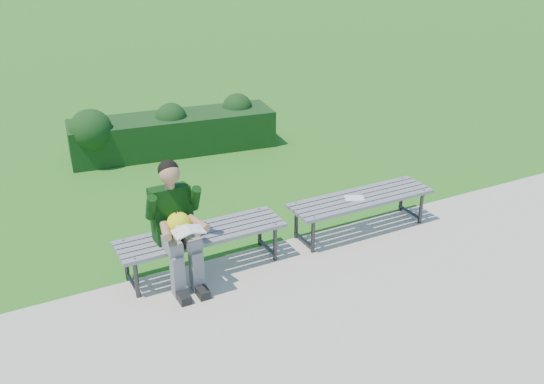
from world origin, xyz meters
The scene contains 7 objects.
ground centered at (0.00, 0.00, 0.00)m, with size 80.00×80.00×0.00m.
walkway centered at (0.00, -1.75, 0.01)m, with size 30.00×3.50×0.02m.
hedge centered at (0.02, 3.49, 0.37)m, with size 3.32×1.21×0.89m.
bench_left centered at (-0.83, -0.14, 0.42)m, with size 1.80×0.50×0.46m.
bench_right centered at (1.19, -0.20, 0.42)m, with size 1.80×0.50×0.46m.
seated_boy centered at (-1.13, -0.24, 0.71)m, with size 0.56×0.76×1.31m.
paper_sheet centered at (1.09, -0.20, 0.47)m, with size 0.27×0.24×0.01m.
Camera 1 is at (-2.79, -5.47, 3.52)m, focal length 40.00 mm.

